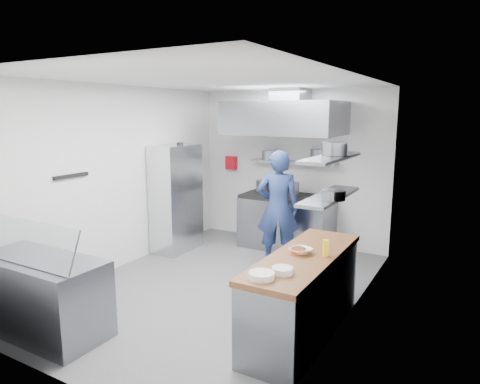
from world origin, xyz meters
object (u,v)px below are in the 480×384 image
Objects in this scene: gas_range at (287,223)px; chef at (278,208)px; wire_rack at (176,198)px; display_case at (42,296)px.

gas_range is 0.99m from chef.
chef reaches higher than gas_range.
chef is 0.99× the size of wire_rack.
chef is (0.21, -0.85, 0.47)m from gas_range.
wire_rack reaches higher than display_case.
gas_range is 0.87× the size of chef.
gas_range is 4.25m from display_case.
display_case is at bearing 43.26° from chef.
gas_range is 0.86× the size of wire_rack.
chef reaches higher than display_case.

